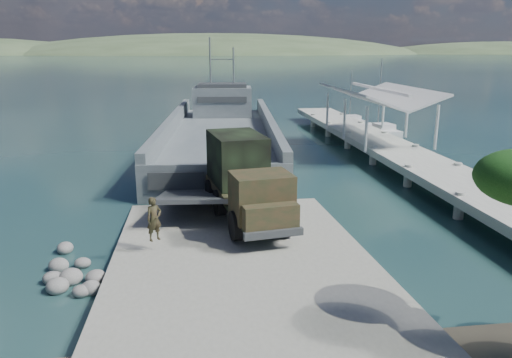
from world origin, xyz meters
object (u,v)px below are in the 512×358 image
at_px(landing_craft, 221,141).
at_px(sailboat_far, 350,121).
at_px(soldier, 155,228).
at_px(pier, 381,136).
at_px(military_truck, 244,178).
at_px(sailboat_near, 378,131).

height_order(landing_craft, sailboat_far, landing_craft).
bearing_deg(soldier, sailboat_far, 28.36).
height_order(pier, landing_craft, landing_craft).
relative_size(military_truck, soldier, 4.71).
bearing_deg(pier, soldier, -132.38).
xyz_separation_m(pier, sailboat_near, (3.37, 9.05, -1.20)).
relative_size(sailboat_near, sailboat_far, 1.24).
bearing_deg(pier, landing_craft, 164.03).
bearing_deg(soldier, pier, 15.16).
xyz_separation_m(pier, soldier, (-16.34, -17.91, -0.21)).
relative_size(pier, military_truck, 5.26).
bearing_deg(sailboat_near, soldier, -134.80).
bearing_deg(sailboat_far, pier, -108.08).
xyz_separation_m(military_truck, soldier, (-4.00, -3.55, -0.98)).
xyz_separation_m(landing_craft, military_truck, (-0.04, -17.88, 1.55)).
distance_m(sailboat_near, sailboat_far, 7.78).
bearing_deg(sailboat_near, sailboat_far, 83.67).
height_order(pier, military_truck, pier).
height_order(pier, soldier, pier).
relative_size(landing_craft, military_truck, 4.08).
relative_size(landing_craft, soldier, 19.25).
height_order(landing_craft, soldier, landing_craft).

